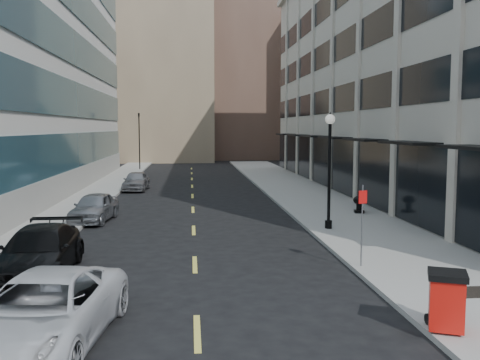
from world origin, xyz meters
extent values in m
cube|color=gray|center=(7.50, 20.00, 0.07)|extent=(5.00, 80.00, 0.15)
cube|color=gray|center=(-6.50, 20.00, 0.07)|extent=(3.00, 80.00, 0.15)
cube|color=#B4AB98|center=(17.00, 27.00, 9.00)|extent=(14.00, 46.00, 18.00)
cube|color=black|center=(10.02, 27.00, 2.00)|extent=(0.18, 46.00, 3.60)
cube|color=black|center=(10.03, 27.00, 6.50)|extent=(0.12, 46.00, 1.80)
cube|color=black|center=(10.03, 27.00, 10.00)|extent=(0.12, 46.00, 1.80)
cube|color=#B4AB98|center=(10.00, 10.00, 9.00)|extent=(0.35, 0.60, 18.00)
cube|color=#B4AB98|center=(10.00, 16.00, 9.00)|extent=(0.35, 0.60, 18.00)
cube|color=#B4AB98|center=(10.00, 22.00, 9.00)|extent=(0.35, 0.60, 18.00)
cube|color=#B4AB98|center=(10.00, 28.00, 9.00)|extent=(0.35, 0.60, 18.00)
cube|color=#B4AB98|center=(10.00, 34.00, 9.00)|extent=(0.35, 0.60, 18.00)
cube|color=#B4AB98|center=(10.00, 40.00, 9.00)|extent=(0.35, 0.60, 18.00)
cube|color=#B4AB98|center=(10.00, 46.00, 9.00)|extent=(0.35, 0.60, 18.00)
cube|color=black|center=(9.35, 13.00, 3.90)|extent=(1.30, 4.00, 0.12)
cube|color=black|center=(9.35, 19.00, 3.90)|extent=(1.30, 4.00, 0.12)
cube|color=black|center=(9.35, 25.00, 3.90)|extent=(1.30, 4.00, 0.12)
cube|color=black|center=(9.35, 31.00, 3.90)|extent=(1.30, 4.00, 0.12)
cube|color=black|center=(9.35, 37.00, 3.90)|extent=(1.30, 4.00, 0.12)
cube|color=black|center=(9.35, 43.00, 3.90)|extent=(1.30, 4.00, 0.12)
cube|color=gray|center=(-7.96, 27.00, 0.90)|extent=(0.20, 46.00, 1.80)
cube|color=#28505D|center=(-7.97, 27.00, 3.00)|extent=(0.14, 45.60, 2.40)
cube|color=#28505D|center=(-7.97, 27.00, 6.50)|extent=(0.14, 45.60, 2.40)
cube|color=#28505D|center=(-7.97, 27.00, 10.00)|extent=(0.14, 45.60, 2.40)
cube|color=#8D7A5C|center=(-4.00, 68.00, 14.00)|extent=(14.00, 18.00, 28.00)
cube|color=brown|center=(8.00, 72.00, 17.00)|extent=(12.00, 16.00, 34.00)
cube|color=#8D7A5C|center=(-14.00, 78.00, 11.00)|extent=(12.00, 14.00, 22.00)
cube|color=#B4AB98|center=(18.00, 66.00, 10.00)|extent=(10.00, 14.00, 20.00)
cube|color=black|center=(7.60, 3.80, 0.15)|extent=(1.40, 1.00, 0.01)
cube|color=#D8CC4C|center=(0.00, 2.00, 0.01)|extent=(0.15, 2.20, 0.01)
cube|color=#D8CC4C|center=(0.00, 8.00, 0.01)|extent=(0.15, 2.20, 0.01)
cube|color=#D8CC4C|center=(0.00, 14.00, 0.01)|extent=(0.15, 2.20, 0.01)
cube|color=#D8CC4C|center=(0.00, 20.00, 0.01)|extent=(0.15, 2.20, 0.01)
cube|color=#D8CC4C|center=(0.00, 26.00, 0.01)|extent=(0.15, 2.20, 0.01)
cube|color=#D8CC4C|center=(0.00, 32.00, 0.01)|extent=(0.15, 2.20, 0.01)
cube|color=#D8CC4C|center=(0.00, 38.00, 0.01)|extent=(0.15, 2.20, 0.01)
cube|color=#D8CC4C|center=(0.00, 44.00, 0.01)|extent=(0.15, 2.20, 0.01)
cube|color=#D8CC4C|center=(0.00, 50.00, 0.01)|extent=(0.15, 2.20, 0.01)
cylinder|color=black|center=(-5.50, 48.00, 3.00)|extent=(0.12, 0.12, 6.00)
imported|color=black|center=(-5.50, 48.00, 5.99)|extent=(0.66, 0.66, 1.98)
imported|color=silver|center=(-3.20, 1.52, 0.75)|extent=(3.13, 5.66, 1.50)
imported|color=black|center=(-4.80, 7.12, 0.74)|extent=(2.12, 5.12, 1.48)
imported|color=gray|center=(-4.80, 16.70, 0.70)|extent=(2.14, 4.28, 1.40)
imported|color=slate|center=(-4.06, 29.59, 0.70)|extent=(1.88, 4.19, 1.40)
cube|color=#BA130C|center=(5.40, 1.25, 0.78)|extent=(0.93, 0.93, 1.15)
cube|color=black|center=(5.40, 1.25, 1.39)|extent=(1.05, 1.05, 0.14)
cylinder|color=black|center=(5.17, 1.63, 0.28)|extent=(0.07, 0.25, 0.25)
cylinder|color=black|center=(5.63, 1.63, 0.28)|extent=(0.07, 0.25, 0.25)
cylinder|color=black|center=(5.91, 13.15, 0.32)|extent=(0.31, 0.31, 0.35)
cylinder|color=black|center=(5.91, 13.15, 2.56)|extent=(0.14, 0.14, 4.44)
sphere|color=silver|center=(5.91, 13.15, 4.92)|extent=(0.42, 0.42, 0.42)
cone|color=black|center=(5.91, 13.15, 5.16)|extent=(0.12, 0.12, 0.17)
cylinder|color=slate|center=(5.30, 6.76, 1.45)|extent=(0.05, 0.05, 2.61)
cube|color=#AC0C0B|center=(5.30, 6.74, 2.38)|extent=(0.30, 0.12, 0.41)
cube|color=black|center=(8.60, 17.22, 0.22)|extent=(0.55, 0.55, 0.14)
cylinder|color=black|center=(8.60, 17.22, 0.49)|extent=(0.30, 0.30, 0.46)
ellipsoid|color=black|center=(8.60, 17.22, 0.81)|extent=(0.64, 0.64, 0.45)
camera|label=1|loc=(-0.12, -9.56, 4.56)|focal=40.00mm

